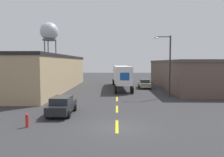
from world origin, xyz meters
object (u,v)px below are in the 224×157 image
(parked_car_left_near, at_px, (62,105))
(semi_truck, at_px, (121,75))
(parked_car_right_far, at_px, (144,84))
(street_lamp, at_px, (168,62))
(fire_hydrant, at_px, (27,121))
(water_tower, at_px, (49,32))

(parked_car_left_near, bearing_deg, semi_truck, 74.21)
(semi_truck, bearing_deg, parked_car_left_near, -108.41)
(parked_car_right_far, bearing_deg, street_lamp, -79.17)
(parked_car_left_near, distance_m, fire_hydrant, 4.10)
(street_lamp, relative_size, fire_hydrant, 8.40)
(parked_car_left_near, bearing_deg, fire_hydrant, -111.33)
(parked_car_right_far, relative_size, water_tower, 0.29)
(semi_truck, distance_m, fire_hydrant, 24.37)
(parked_car_right_far, xyz_separation_m, water_tower, (-22.88, 20.50, 11.70))
(semi_truck, distance_m, water_tower, 29.61)
(water_tower, bearing_deg, parked_car_left_near, -71.56)
(semi_truck, height_order, water_tower, water_tower)
(parked_car_right_far, distance_m, water_tower, 32.87)
(parked_car_right_far, bearing_deg, parked_car_left_near, -116.16)
(parked_car_left_near, bearing_deg, parked_car_right_far, 63.84)
(water_tower, relative_size, fire_hydrant, 16.02)
(parked_car_right_far, xyz_separation_m, parked_car_left_near, (-9.56, -19.46, 0.00))
(water_tower, xyz_separation_m, street_lamp, (24.72, -30.09, -7.91))
(parked_car_right_far, distance_m, street_lamp, 10.47)
(fire_hydrant, bearing_deg, water_tower, 105.13)
(parked_car_left_near, distance_m, water_tower, 43.71)
(semi_truck, relative_size, parked_car_right_far, 3.55)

